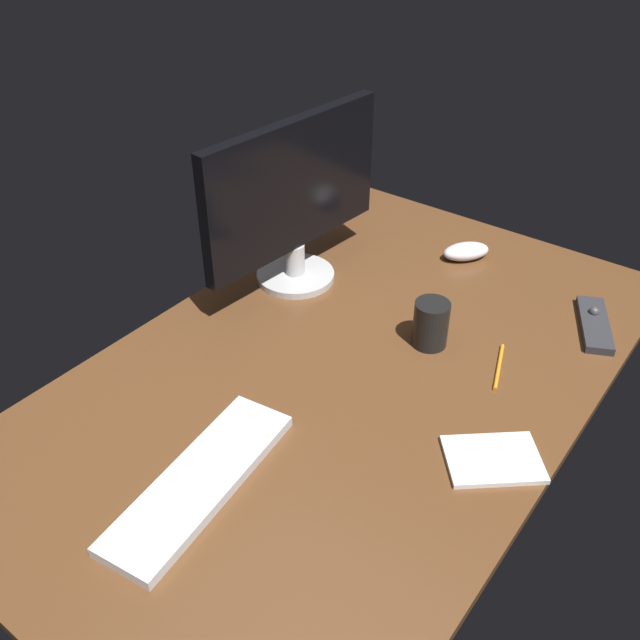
{
  "coord_description": "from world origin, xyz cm",
  "views": [
    {
      "loc": [
        -85.8,
        -58.17,
        88.08
      ],
      "look_at": [
        3.05,
        8.63,
        8.0
      ],
      "focal_mm": 39.33,
      "sensor_mm": 36.0,
      "label": 1
    }
  ],
  "objects_px": {
    "monitor": "(294,198)",
    "coffee_mug": "(431,324)",
    "media_remote": "(594,324)",
    "pen": "(499,367)",
    "notepad": "(493,459)",
    "computer_mouse": "(466,251)",
    "keyboard": "(200,481)"
  },
  "relations": [
    {
      "from": "computer_mouse",
      "to": "pen",
      "type": "relative_size",
      "value": 0.82
    },
    {
      "from": "notepad",
      "to": "pen",
      "type": "xyz_separation_m",
      "value": [
        0.23,
        0.1,
        -0.0
      ]
    },
    {
      "from": "keyboard",
      "to": "notepad",
      "type": "distance_m",
      "value": 0.48
    },
    {
      "from": "computer_mouse",
      "to": "notepad",
      "type": "relative_size",
      "value": 0.73
    },
    {
      "from": "coffee_mug",
      "to": "notepad",
      "type": "xyz_separation_m",
      "value": [
        -0.21,
        -0.24,
        -0.04
      ]
    },
    {
      "from": "monitor",
      "to": "media_remote",
      "type": "bearing_deg",
      "value": -64.7
    },
    {
      "from": "keyboard",
      "to": "coffee_mug",
      "type": "bearing_deg",
      "value": -18.28
    },
    {
      "from": "monitor",
      "to": "keyboard",
      "type": "bearing_deg",
      "value": -150.02
    },
    {
      "from": "monitor",
      "to": "notepad",
      "type": "distance_m",
      "value": 0.69
    },
    {
      "from": "media_remote",
      "to": "monitor",
      "type": "bearing_deg",
      "value": 84.22
    },
    {
      "from": "media_remote",
      "to": "coffee_mug",
      "type": "height_order",
      "value": "coffee_mug"
    },
    {
      "from": "keyboard",
      "to": "pen",
      "type": "height_order",
      "value": "keyboard"
    },
    {
      "from": "keyboard",
      "to": "pen",
      "type": "bearing_deg",
      "value": -31.78
    },
    {
      "from": "media_remote",
      "to": "notepad",
      "type": "bearing_deg",
      "value": 153.76
    },
    {
      "from": "notepad",
      "to": "pen",
      "type": "distance_m",
      "value": 0.25
    },
    {
      "from": "media_remote",
      "to": "coffee_mug",
      "type": "bearing_deg",
      "value": 109.99
    },
    {
      "from": "keyboard",
      "to": "notepad",
      "type": "bearing_deg",
      "value": -54.28
    },
    {
      "from": "computer_mouse",
      "to": "coffee_mug",
      "type": "xyz_separation_m",
      "value": [
        -0.34,
        -0.1,
        0.03
      ]
    },
    {
      "from": "notepad",
      "to": "media_remote",
      "type": "bearing_deg",
      "value": -0.46
    },
    {
      "from": "monitor",
      "to": "pen",
      "type": "distance_m",
      "value": 0.55
    },
    {
      "from": "computer_mouse",
      "to": "coffee_mug",
      "type": "bearing_deg",
      "value": -126.15
    },
    {
      "from": "pen",
      "to": "coffee_mug",
      "type": "bearing_deg",
      "value": 75.81
    },
    {
      "from": "media_remote",
      "to": "pen",
      "type": "distance_m",
      "value": 0.26
    },
    {
      "from": "monitor",
      "to": "media_remote",
      "type": "xyz_separation_m",
      "value": [
        0.22,
        -0.61,
        -0.19
      ]
    },
    {
      "from": "computer_mouse",
      "to": "media_remote",
      "type": "bearing_deg",
      "value": -66.5
    },
    {
      "from": "media_remote",
      "to": "pen",
      "type": "relative_size",
      "value": 1.39
    },
    {
      "from": "monitor",
      "to": "coffee_mug",
      "type": "bearing_deg",
      "value": -89.41
    },
    {
      "from": "keyboard",
      "to": "pen",
      "type": "relative_size",
      "value": 2.71
    },
    {
      "from": "monitor",
      "to": "pen",
      "type": "xyz_separation_m",
      "value": [
        -0.02,
        -0.51,
        -0.2
      ]
    },
    {
      "from": "monitor",
      "to": "pen",
      "type": "relative_size",
      "value": 3.56
    },
    {
      "from": "coffee_mug",
      "to": "computer_mouse",
      "type": "bearing_deg",
      "value": 15.63
    },
    {
      "from": "computer_mouse",
      "to": "keyboard",
      "type": "bearing_deg",
      "value": -142.37
    }
  ]
}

